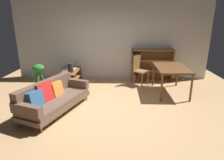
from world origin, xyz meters
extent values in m
plane|color=tan|center=(0.00, 0.00, 0.00)|extent=(8.16, 8.16, 0.00)
cube|color=silver|center=(0.00, 2.70, 1.35)|extent=(6.80, 0.10, 2.70)
cylinder|color=brown|center=(-0.59, 0.60, 0.07)|extent=(0.04, 0.04, 0.13)
cylinder|color=brown|center=(-1.19, -1.01, 0.07)|extent=(0.04, 0.04, 0.13)
cylinder|color=brown|center=(-1.16, 0.81, 0.07)|extent=(0.04, 0.04, 0.13)
cylinder|color=brown|center=(-1.76, -0.79, 0.07)|extent=(0.04, 0.04, 0.13)
cube|color=brown|center=(-1.18, -0.10, 0.18)|extent=(1.33, 2.01, 0.10)
cube|color=brown|center=(-1.18, -0.10, 0.28)|extent=(1.28, 1.93, 0.10)
cube|color=brown|center=(-1.43, 0.00, 0.52)|extent=(0.79, 1.75, 0.39)
cube|color=brown|center=(-0.87, 0.71, 0.43)|extent=(0.70, 0.37, 0.21)
cube|color=brown|center=(-1.48, -0.91, 0.43)|extent=(0.70, 0.37, 0.21)
cube|color=#336093|center=(-1.46, -0.54, 0.49)|extent=(0.31, 0.40, 0.37)
cube|color=red|center=(-1.36, -0.23, 0.52)|extent=(0.34, 0.47, 0.44)
cube|color=orange|center=(-1.22, 0.12, 0.48)|extent=(0.31, 0.39, 0.36)
cube|color=brown|center=(-1.29, 2.34, 0.25)|extent=(0.48, 0.04, 0.50)
cube|color=brown|center=(-1.29, 1.20, 0.25)|extent=(0.48, 0.04, 0.50)
cube|color=brown|center=(-1.29, 1.77, 0.24)|extent=(0.48, 1.14, 0.04)
cube|color=brown|center=(-1.29, 1.77, 0.48)|extent=(0.48, 1.18, 0.04)
cube|color=brown|center=(-1.29, 1.77, 0.02)|extent=(0.48, 1.14, 0.04)
cube|color=silver|center=(-1.30, 2.00, 0.51)|extent=(0.30, 0.36, 0.02)
cube|color=black|center=(-1.52, 2.05, 0.54)|extent=(0.28, 0.35, 0.06)
cylinder|color=#2D2823|center=(-1.23, 1.59, 0.64)|extent=(0.18, 0.18, 0.29)
cylinder|color=slate|center=(-1.23, 1.59, 0.70)|extent=(0.10, 0.10, 0.01)
cylinder|color=#333338|center=(-2.21, 1.50, 0.09)|extent=(0.25, 0.25, 0.19)
cylinder|color=#287A33|center=(-2.13, 1.50, 0.39)|extent=(0.20, 0.04, 0.42)
cylinder|color=#287A33|center=(-2.20, 1.62, 0.40)|extent=(0.05, 0.27, 0.43)
cylinder|color=#287A33|center=(-2.31, 1.49, 0.42)|extent=(0.23, 0.07, 0.48)
cylinder|color=#287A33|center=(-2.19, 1.40, 0.46)|extent=(0.09, 0.26, 0.57)
ellipsoid|color=#287A33|center=(-2.21, 1.50, 0.63)|extent=(0.36, 0.36, 0.25)
cylinder|color=brown|center=(1.39, 1.88, 0.36)|extent=(0.06, 0.06, 0.73)
cylinder|color=brown|center=(1.39, 0.60, 0.36)|extent=(0.06, 0.06, 0.73)
cylinder|color=brown|center=(2.15, 1.88, 0.36)|extent=(0.06, 0.06, 0.73)
cylinder|color=brown|center=(2.15, 0.60, 0.36)|extent=(0.06, 0.06, 0.73)
cube|color=brown|center=(1.77, 1.24, 0.75)|extent=(0.86, 1.38, 0.05)
cylinder|color=olive|center=(1.23, 1.92, 0.22)|extent=(0.04, 0.04, 0.45)
cylinder|color=olive|center=(1.00, 1.66, 0.22)|extent=(0.04, 0.04, 0.45)
cylinder|color=olive|center=(0.96, 2.15, 0.22)|extent=(0.04, 0.04, 0.45)
cylinder|color=olive|center=(0.73, 1.88, 0.22)|extent=(0.04, 0.04, 0.45)
cube|color=olive|center=(0.98, 1.90, 0.47)|extent=(0.54, 0.54, 0.04)
cube|color=olive|center=(0.85, 2.02, 0.72)|extent=(0.25, 0.29, 0.46)
cube|color=olive|center=(0.72, 2.47, 0.55)|extent=(0.04, 0.34, 1.10)
cube|color=olive|center=(2.13, 2.47, 0.55)|extent=(0.04, 0.34, 1.10)
cube|color=olive|center=(1.43, 2.47, 1.08)|extent=(1.45, 0.34, 0.04)
cube|color=olive|center=(1.43, 2.47, 0.02)|extent=(1.45, 0.34, 0.04)
cube|color=olive|center=(1.43, 2.62, 0.55)|extent=(1.41, 0.04, 1.10)
cube|color=olive|center=(1.43, 2.47, 0.37)|extent=(1.41, 0.32, 0.04)
cube|color=olive|center=(1.43, 2.47, 0.72)|extent=(1.41, 0.32, 0.04)
cube|color=black|center=(0.78, 2.45, 0.12)|extent=(0.04, 0.23, 0.17)
cube|color=silver|center=(0.83, 2.45, 0.13)|extent=(0.05, 0.27, 0.19)
cube|color=red|center=(0.89, 2.45, 0.11)|extent=(0.06, 0.24, 0.16)
cube|color=#993884|center=(0.78, 2.44, 0.49)|extent=(0.04, 0.23, 0.21)
cube|color=#993884|center=(0.84, 2.45, 0.51)|extent=(0.07, 0.27, 0.23)
cube|color=gold|center=(0.91, 2.46, 0.47)|extent=(0.05, 0.29, 0.16)
cube|color=red|center=(0.77, 2.45, 0.83)|extent=(0.03, 0.25, 0.17)
cube|color=#337F47|center=(0.83, 2.44, 0.84)|extent=(0.07, 0.22, 0.20)
cube|color=#337F47|center=(0.89, 2.45, 0.85)|extent=(0.04, 0.25, 0.22)
cube|color=red|center=(0.93, 2.45, 0.81)|extent=(0.04, 0.24, 0.14)
cube|color=orange|center=(0.99, 2.44, 0.83)|extent=(0.07, 0.21, 0.17)
camera|label=1|loc=(0.27, -4.14, 2.06)|focal=30.69mm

